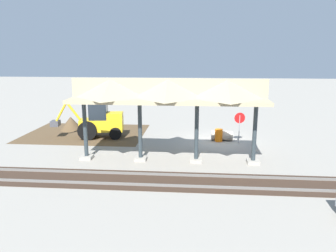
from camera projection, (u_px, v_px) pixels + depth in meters
name	position (u px, v px, depth m)	size (l,w,h in m)	color
ground_plane	(217.00, 141.00, 23.84)	(120.00, 120.00, 0.00)	gray
dirt_work_zone	(86.00, 133.00, 26.19)	(9.30, 7.00, 0.01)	brown
platform_canopy	(168.00, 92.00, 18.63)	(11.16, 3.20, 4.90)	#9E998E
rail_tracks	(228.00, 183.00, 16.20)	(60.00, 2.58, 0.15)	slate
stop_sign	(240.00, 121.00, 23.00)	(0.75, 0.16, 2.22)	gray
backhoe	(99.00, 121.00, 24.66)	(5.43, 2.07, 2.82)	yellow
dirt_mound	(71.00, 130.00, 27.44)	(3.62, 3.62, 2.22)	brown
concrete_pipe	(222.00, 136.00, 24.05)	(1.57, 0.76, 0.71)	#9E9384
traffic_barrel	(219.00, 135.00, 23.79)	(0.56, 0.56, 0.90)	orange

